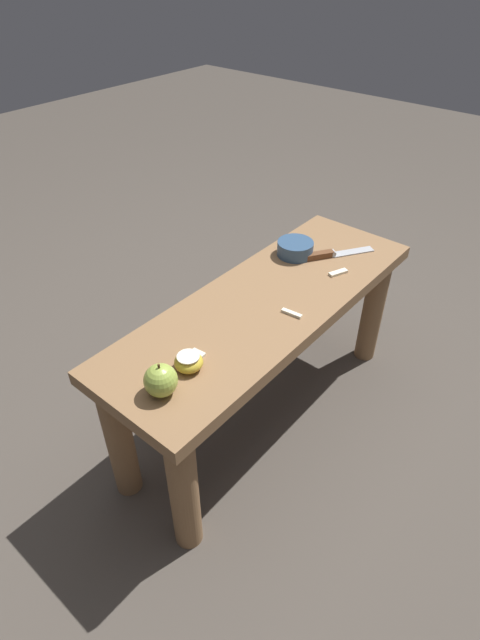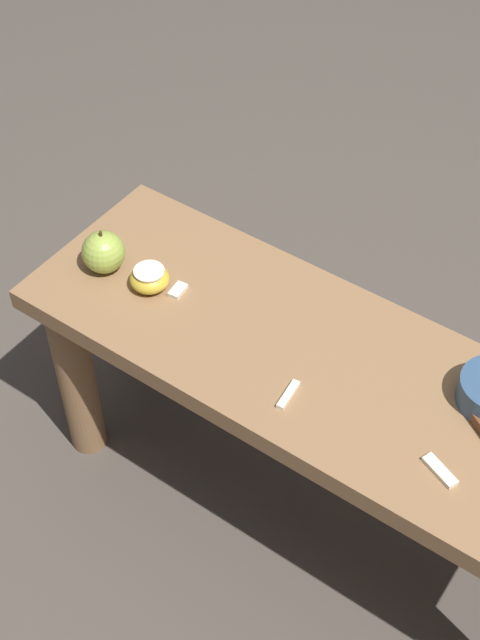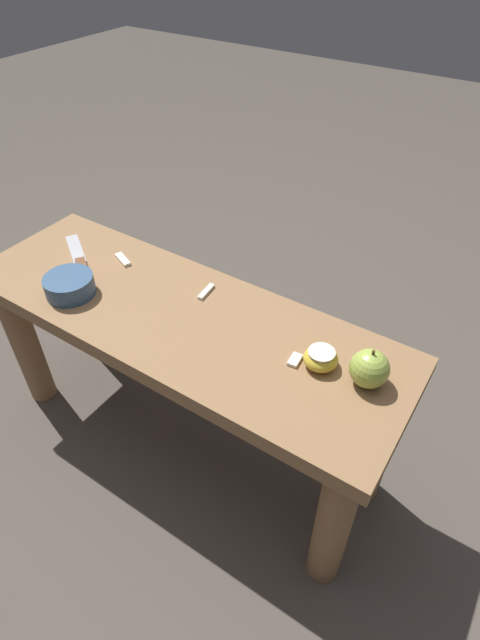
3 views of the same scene
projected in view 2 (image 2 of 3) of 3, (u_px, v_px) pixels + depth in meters
The scene contains 7 objects.
ground_plane at pixel (310, 512), 1.82m from camera, with size 8.00×8.00×0.00m, color #4C443D.
wooden_bench at pixel (322, 403), 1.55m from camera, with size 1.09×0.37×0.48m.
apple_whole at pixel (103, 252), 1.59m from camera, with size 0.08×0.08×0.09m.
apple_cut at pixel (150, 278), 1.57m from camera, with size 0.07×0.07×0.04m.
apple_slice_near_knife at pixel (288, 395), 1.42m from camera, with size 0.02×0.06×0.01m.
apple_slice_center at pixel (178, 290), 1.58m from camera, with size 0.02×0.04×0.01m.
apple_slice_near_bowl at pixel (440, 471), 1.32m from camera, with size 0.06×0.04×0.01m.
Camera 2 is at (-0.43, 0.85, 1.60)m, focal length 50.00 mm.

